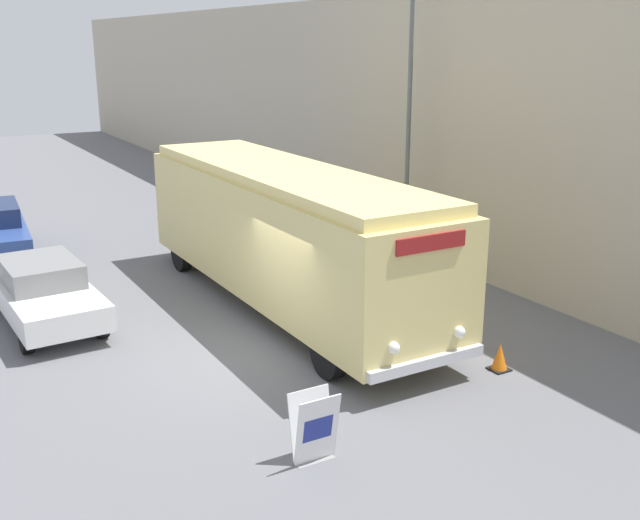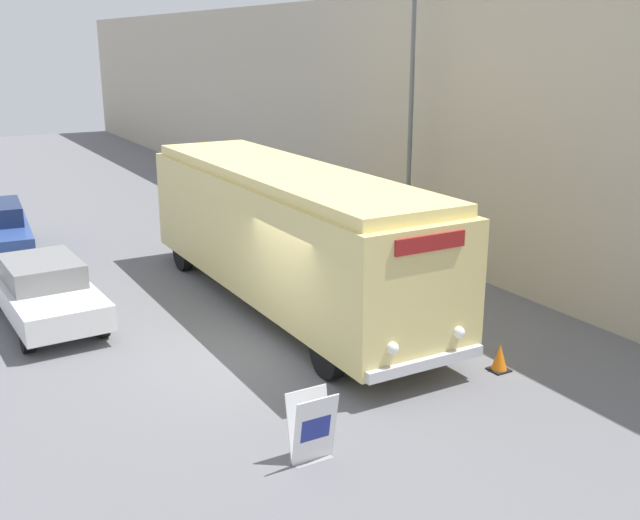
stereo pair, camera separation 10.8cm
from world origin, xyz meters
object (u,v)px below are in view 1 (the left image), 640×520
Objects in this scene: vintage_bus at (285,230)px; traffic_cone at (500,357)px; sign_board at (314,428)px; streetlamp at (410,89)px; parked_car_near at (43,290)px.

vintage_bus reaches higher than traffic_cone.
traffic_cone is (4.61, 1.00, -0.27)m from sign_board.
streetlamp is (4.51, 1.45, 2.94)m from vintage_bus.
streetlamp reaches higher than parked_car_near.
sign_board reaches higher than traffic_cone.
vintage_bus is 9.90× the size of sign_board.
vintage_bus is 5.58m from streetlamp.
parked_car_near is at bearing 134.75° from traffic_cone.
parked_car_near is 8.70× the size of traffic_cone.
traffic_cone is at bearing -47.85° from parked_car_near.
vintage_bus is 6.97m from sign_board.
vintage_bus is 1.43× the size of streetlamp.
traffic_cone is at bearing 12.24° from sign_board.
parked_car_near is (-5.11, 1.74, -1.11)m from vintage_bus.
streetlamp is at bearing 17.82° from vintage_bus.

